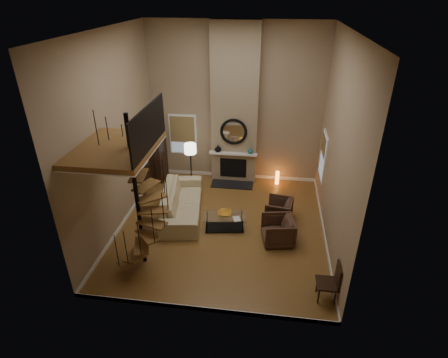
# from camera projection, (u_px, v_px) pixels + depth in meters

# --- Properties ---
(ground) EXTENTS (6.00, 6.50, 0.01)m
(ground) POSITION_uv_depth(u_px,v_px,m) (222.00, 226.00, 10.87)
(ground) COLOR olive
(ground) RESTS_ON ground
(back_wall) EXTENTS (6.00, 0.02, 5.50)m
(back_wall) POSITION_uv_depth(u_px,v_px,m) (235.00, 106.00, 12.40)
(back_wall) COLOR #9D8565
(back_wall) RESTS_ON ground
(front_wall) EXTENTS (6.00, 0.02, 5.50)m
(front_wall) POSITION_uv_depth(u_px,v_px,m) (197.00, 207.00, 6.73)
(front_wall) COLOR #9D8565
(front_wall) RESTS_ON ground
(left_wall) EXTENTS (0.02, 6.50, 5.50)m
(left_wall) POSITION_uv_depth(u_px,v_px,m) (114.00, 136.00, 9.93)
(left_wall) COLOR #9D8565
(left_wall) RESTS_ON ground
(right_wall) EXTENTS (0.02, 6.50, 5.50)m
(right_wall) POSITION_uv_depth(u_px,v_px,m) (338.00, 147.00, 9.21)
(right_wall) COLOR #9D8565
(right_wall) RESTS_ON ground
(ceiling) EXTENTS (6.00, 6.50, 0.01)m
(ceiling) POSITION_uv_depth(u_px,v_px,m) (222.00, 30.00, 8.27)
(ceiling) COLOR silver
(ceiling) RESTS_ON back_wall
(baseboard_back) EXTENTS (6.00, 0.02, 0.12)m
(baseboard_back) POSITION_uv_depth(u_px,v_px,m) (234.00, 175.00, 13.67)
(baseboard_back) COLOR white
(baseboard_back) RESTS_ON ground
(baseboard_front) EXTENTS (6.00, 0.02, 0.12)m
(baseboard_front) POSITION_uv_depth(u_px,v_px,m) (202.00, 309.00, 8.01)
(baseboard_front) COLOR white
(baseboard_front) RESTS_ON ground
(baseboard_left) EXTENTS (0.02, 6.50, 0.12)m
(baseboard_left) POSITION_uv_depth(u_px,v_px,m) (127.00, 217.00, 11.20)
(baseboard_left) COLOR white
(baseboard_left) RESTS_ON ground
(baseboard_right) EXTENTS (0.02, 6.50, 0.12)m
(baseboard_right) POSITION_uv_depth(u_px,v_px,m) (324.00, 233.00, 10.48)
(baseboard_right) COLOR white
(baseboard_right) RESTS_ON ground
(chimney_breast) EXTENTS (1.60, 0.38, 5.50)m
(chimney_breast) POSITION_uv_depth(u_px,v_px,m) (235.00, 107.00, 12.24)
(chimney_breast) COLOR #917D5E
(chimney_breast) RESTS_ON ground
(hearth) EXTENTS (1.50, 0.60, 0.04)m
(hearth) POSITION_uv_depth(u_px,v_px,m) (232.00, 184.00, 13.10)
(hearth) COLOR black
(hearth) RESTS_ON ground
(firebox) EXTENTS (0.95, 0.02, 0.72)m
(firebox) POSITION_uv_depth(u_px,v_px,m) (233.00, 168.00, 13.10)
(firebox) COLOR black
(firebox) RESTS_ON chimney_breast
(mantel) EXTENTS (1.70, 0.18, 0.06)m
(mantel) POSITION_uv_depth(u_px,v_px,m) (233.00, 154.00, 12.75)
(mantel) COLOR white
(mantel) RESTS_ON chimney_breast
(mirror_frame) EXTENTS (0.94, 0.10, 0.94)m
(mirror_frame) POSITION_uv_depth(u_px,v_px,m) (234.00, 132.00, 12.42)
(mirror_frame) COLOR black
(mirror_frame) RESTS_ON chimney_breast
(mirror_disc) EXTENTS (0.80, 0.01, 0.80)m
(mirror_disc) POSITION_uv_depth(u_px,v_px,m) (234.00, 132.00, 12.43)
(mirror_disc) COLOR white
(mirror_disc) RESTS_ON chimney_breast
(vase_left) EXTENTS (0.24, 0.24, 0.25)m
(vase_left) POSITION_uv_depth(u_px,v_px,m) (218.00, 148.00, 12.78)
(vase_left) COLOR black
(vase_left) RESTS_ON mantel
(vase_right) EXTENTS (0.20, 0.20, 0.21)m
(vase_right) POSITION_uv_depth(u_px,v_px,m) (250.00, 151.00, 12.65)
(vase_right) COLOR #1A5B5B
(vase_right) RESTS_ON mantel
(window_back) EXTENTS (1.02, 0.06, 1.52)m
(window_back) POSITION_uv_depth(u_px,v_px,m) (183.00, 134.00, 13.14)
(window_back) COLOR white
(window_back) RESTS_ON back_wall
(window_right) EXTENTS (0.06, 1.02, 1.52)m
(window_right) POSITION_uv_depth(u_px,v_px,m) (323.00, 155.00, 11.49)
(window_right) COLOR white
(window_right) RESTS_ON right_wall
(entry_door) EXTENTS (0.10, 1.05, 2.16)m
(entry_door) POSITION_uv_depth(u_px,v_px,m) (144.00, 163.00, 12.30)
(entry_door) COLOR white
(entry_door) RESTS_ON ground
(loft) EXTENTS (1.70, 2.20, 1.09)m
(loft) POSITION_uv_depth(u_px,v_px,m) (119.00, 147.00, 8.01)
(loft) COLOR brown
(loft) RESTS_ON left_wall
(spiral_stair) EXTENTS (1.47, 1.47, 4.06)m
(spiral_stair) POSITION_uv_depth(u_px,v_px,m) (138.00, 203.00, 8.68)
(spiral_stair) COLOR black
(spiral_stair) RESTS_ON ground
(hutch) EXTENTS (0.41, 0.87, 1.95)m
(hutch) POSITION_uv_depth(u_px,v_px,m) (158.00, 155.00, 13.16)
(hutch) COLOR black
(hutch) RESTS_ON ground
(sofa) EXTENTS (1.58, 3.08, 0.86)m
(sofa) POSITION_uv_depth(u_px,v_px,m) (181.00, 202.00, 11.34)
(sofa) COLOR #C3B487
(sofa) RESTS_ON ground
(armchair_near) EXTENTS (0.90, 0.88, 0.71)m
(armchair_near) POSITION_uv_depth(u_px,v_px,m) (281.00, 210.00, 10.99)
(armchair_near) COLOR #462C20
(armchair_near) RESTS_ON ground
(armchair_far) EXTENTS (1.01, 0.99, 0.79)m
(armchair_far) POSITION_uv_depth(u_px,v_px,m) (281.00, 231.00, 10.08)
(armchair_far) COLOR #462C20
(armchair_far) RESTS_ON ground
(coffee_table) EXTENTS (1.31, 0.79, 0.46)m
(coffee_table) POSITION_uv_depth(u_px,v_px,m) (225.00, 220.00, 10.64)
(coffee_table) COLOR silver
(coffee_table) RESTS_ON ground
(bowl) EXTENTS (0.40, 0.40, 0.10)m
(bowl) POSITION_uv_depth(u_px,v_px,m) (225.00, 213.00, 10.58)
(bowl) COLOR orange
(bowl) RESTS_ON coffee_table
(book) EXTENTS (0.27, 0.31, 0.03)m
(book) POSITION_uv_depth(u_px,v_px,m) (236.00, 219.00, 10.38)
(book) COLOR gray
(book) RESTS_ON coffee_table
(floor_lamp) EXTENTS (0.41, 0.41, 1.71)m
(floor_lamp) POSITION_uv_depth(u_px,v_px,m) (190.00, 152.00, 12.21)
(floor_lamp) COLOR black
(floor_lamp) RESTS_ON ground
(accent_lamp) EXTENTS (0.14, 0.14, 0.49)m
(accent_lamp) POSITION_uv_depth(u_px,v_px,m) (277.00, 178.00, 13.07)
(accent_lamp) COLOR orange
(accent_lamp) RESTS_ON ground
(side_chair) EXTENTS (0.48, 0.48, 1.00)m
(side_chair) POSITION_uv_depth(u_px,v_px,m) (332.00, 281.00, 8.12)
(side_chair) COLOR black
(side_chair) RESTS_ON ground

